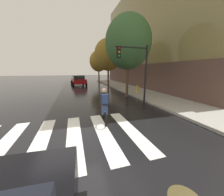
# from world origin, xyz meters

# --- Properties ---
(ground_plane) EXTENTS (120.00, 120.00, 0.00)m
(ground_plane) POSITION_xyz_m (0.00, 0.00, 0.00)
(ground_plane) COLOR black
(crosswalk_stripes) EXTENTS (6.27, 4.00, 0.01)m
(crosswalk_stripes) POSITION_xyz_m (-0.56, 0.00, 0.01)
(crosswalk_stripes) COLOR silver
(crosswalk_stripes) RESTS_ON ground
(sedan_mid) EXTENTS (2.53, 4.87, 1.64)m
(sedan_mid) POSITION_xyz_m (1.00, 17.22, 0.84)
(sedan_mid) COLOR maroon
(sedan_mid) RESTS_ON ground
(cyclist) EXTENTS (0.39, 1.70, 1.69)m
(cyclist) POSITION_xyz_m (1.44, 0.93, 0.84)
(cyclist) COLOR black
(cyclist) RESTS_ON ground
(traffic_light_near) EXTENTS (2.47, 0.28, 4.20)m
(traffic_light_near) POSITION_xyz_m (4.49, 3.81, 2.86)
(traffic_light_near) COLOR black
(traffic_light_near) RESTS_ON ground
(fire_hydrant) EXTENTS (0.33, 0.22, 0.78)m
(fire_hydrant) POSITION_xyz_m (6.55, 7.28, 0.53)
(fire_hydrant) COLOR gold
(fire_hydrant) RESTS_ON sidewalk
(street_tree_near) EXTENTS (4.02, 4.02, 7.15)m
(street_tree_near) POSITION_xyz_m (4.94, 6.31, 4.83)
(street_tree_near) COLOR #4C3823
(street_tree_near) RESTS_ON ground
(street_tree_mid) EXTENTS (3.74, 3.74, 6.65)m
(street_tree_mid) POSITION_xyz_m (4.93, 12.92, 4.49)
(street_tree_mid) COLOR #4C3823
(street_tree_mid) RESTS_ON ground
(street_tree_far) EXTENTS (3.42, 3.42, 6.09)m
(street_tree_far) POSITION_xyz_m (5.06, 20.27, 4.11)
(street_tree_far) COLOR #4C3823
(street_tree_far) RESTS_ON ground
(corner_building) EXTENTS (18.99, 25.16, 14.39)m
(corner_building) POSITION_xyz_m (18.30, 12.96, 7.14)
(corner_building) COLOR brown
(corner_building) RESTS_ON ground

